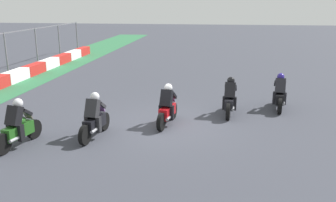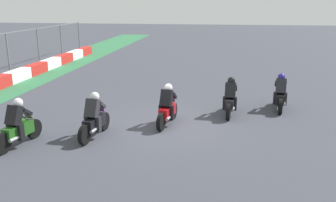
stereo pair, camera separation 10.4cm
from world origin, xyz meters
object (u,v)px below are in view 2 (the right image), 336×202
rider_lane_b (230,100)px  rider_lane_a (280,95)px  rider_lane_e (18,127)px  rider_lane_c (167,108)px  rider_lane_d (94,119)px

rider_lane_b → rider_lane_a: bearing=-57.4°
rider_lane_b → rider_lane_e: same height
rider_lane_b → rider_lane_c: 2.76m
rider_lane_a → rider_lane_e: 10.12m
rider_lane_e → rider_lane_d: bearing=-51.9°
rider_lane_c → rider_lane_d: bearing=135.7°
rider_lane_c → rider_lane_e: same height
rider_lane_b → rider_lane_e: bearing=128.3°
rider_lane_e → rider_lane_b: bearing=-46.3°
rider_lane_a → rider_lane_c: 5.07m
rider_lane_d → rider_lane_e: (-1.06, 2.09, 0.00)m
rider_lane_b → rider_lane_c: size_ratio=1.00×
rider_lane_d → rider_lane_b: bearing=-47.6°
rider_lane_b → rider_lane_d: 5.48m
rider_lane_a → rider_lane_b: bearing=122.7°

